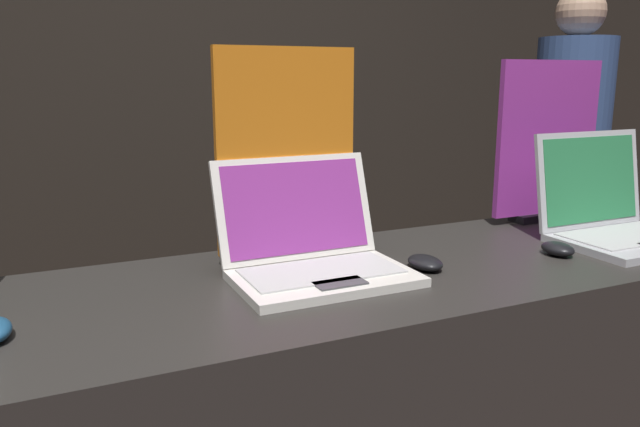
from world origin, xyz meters
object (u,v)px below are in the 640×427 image
object	(u,v)px
laptop_back	(615,216)
person_bystander	(566,180)
mouse_middle	(425,262)
promo_stand_middle	(286,160)
mouse_back	(558,249)
promo_stand_back	(547,145)
laptop_middle	(312,249)

from	to	relation	value
laptop_back	person_bystander	bearing A→B (deg)	49.63
mouse_middle	promo_stand_middle	distance (m)	0.42
laptop_back	promo_stand_middle	bearing A→B (deg)	166.03
laptop_back	person_bystander	xyz separation A→B (m)	(0.77, 0.90, -0.09)
mouse_back	promo_stand_back	xyz separation A→B (m)	(0.26, 0.32, 0.22)
laptop_back	promo_stand_back	xyz separation A→B (m)	(0.00, 0.27, 0.17)
promo_stand_middle	laptop_back	xyz separation A→B (m)	(0.89, -0.22, -0.18)
person_bystander	mouse_middle	bearing A→B (deg)	-147.00
mouse_middle	person_bystander	xyz separation A→B (m)	(1.40, 0.91, -0.04)
laptop_middle	mouse_middle	bearing A→B (deg)	-16.24
promo_stand_back	person_bystander	size ratio (longest dim) A/B	0.28
promo_stand_middle	promo_stand_back	size ratio (longest dim) A/B	1.04
promo_stand_middle	laptop_back	world-z (taller)	promo_stand_middle
promo_stand_middle	mouse_back	xyz separation A→B (m)	(0.63, -0.27, -0.23)
promo_stand_middle	promo_stand_back	distance (m)	0.89
mouse_middle	promo_stand_middle	xyz separation A→B (m)	(-0.26, 0.23, 0.23)
person_bystander	promo_stand_back	bearing A→B (deg)	-140.56
mouse_middle	person_bystander	distance (m)	1.67
promo_stand_back	laptop_back	bearing A→B (deg)	-90.00
laptop_back	mouse_back	bearing A→B (deg)	-168.82
laptop_middle	promo_stand_middle	size ratio (longest dim) A/B	0.76
mouse_back	promo_stand_back	bearing A→B (deg)	51.26
mouse_middle	laptop_middle	bearing A→B (deg)	163.76
mouse_middle	laptop_back	size ratio (longest dim) A/B	0.27
mouse_middle	promo_stand_back	xyz separation A→B (m)	(0.63, 0.28, 0.22)
laptop_back	mouse_back	distance (m)	0.27
laptop_middle	laptop_back	size ratio (longest dim) A/B	1.02
promo_stand_back	person_bystander	xyz separation A→B (m)	(0.77, 0.63, -0.26)
promo_stand_middle	mouse_back	distance (m)	0.73
laptop_middle	mouse_back	distance (m)	0.65
mouse_back	mouse_middle	bearing A→B (deg)	173.14
mouse_back	promo_stand_back	size ratio (longest dim) A/B	0.19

